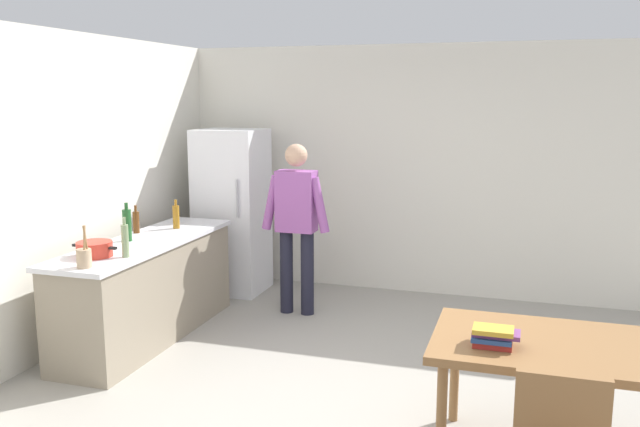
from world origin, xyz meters
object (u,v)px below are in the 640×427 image
bottle_beer_brown (136,222)px  bottle_oil_amber (176,216)px  bottle_wine_green (127,225)px  book_stack (493,336)px  cooking_pot (95,249)px  dining_table (555,355)px  refrigerator (232,211)px  bottle_vinegar_tall (125,240)px  utensil_jar (84,257)px  person (296,217)px

bottle_beer_brown → bottle_oil_amber: (0.25, 0.30, 0.01)m
bottle_wine_green → book_stack: (3.18, -1.20, -0.24)m
bottle_wine_green → bottle_beer_brown: size_ratio=1.31×
cooking_pot → bottle_beer_brown: 0.92m
dining_table → bottle_wine_green: size_ratio=4.12×
dining_table → bottle_beer_brown: (-3.65, 1.35, 0.33)m
refrigerator → bottle_vinegar_tall: bearing=-87.4°
utensil_jar → bottle_oil_amber: bearing=93.6°
refrigerator → cooking_pot: 2.25m
dining_table → cooking_pot: cooking_pot is taller
refrigerator → bottle_oil_amber: refrigerator is taller
bottle_wine_green → bottle_oil_amber: 0.64m
utensil_jar → bottle_oil_amber: 1.52m
refrigerator → book_stack: 4.12m
book_stack → bottle_beer_brown: bearing=155.2°
refrigerator → bottle_vinegar_tall: size_ratio=5.62×
bottle_oil_amber → book_stack: 3.57m
dining_table → person: bearing=137.6°
bottle_beer_brown → bottle_oil_amber: bearing=50.6°
bottle_wine_green → book_stack: size_ratio=1.28×
utensil_jar → bottle_vinegar_tall: size_ratio=1.00×
bottle_beer_brown → bottle_vinegar_tall: (0.45, -0.84, 0.03)m
dining_table → bottle_oil_amber: bottle_oil_amber is taller
utensil_jar → book_stack: utensil_jar is taller
cooking_pot → bottle_beer_brown: bearing=102.5°
person → bottle_vinegar_tall: size_ratio=5.31×
bottle_beer_brown → cooking_pot: bearing=-77.5°
dining_table → bottle_vinegar_tall: bearing=171.0°
bottle_beer_brown → utensil_jar: bearing=-74.3°
bottle_wine_green → bottle_oil_amber: bottle_wine_green is taller
refrigerator → bottle_beer_brown: (-0.35, -1.35, 0.11)m
bottle_wine_green → bottle_vinegar_tall: 0.61m
bottle_wine_green → bottle_beer_brown: (-0.12, 0.33, -0.04)m
person → bottle_oil_amber: size_ratio=6.07×
bottle_vinegar_tall → book_stack: size_ratio=1.20×
dining_table → utensil_jar: 3.32m
dining_table → cooking_pot: 3.49m
cooking_pot → bottle_vinegar_tall: size_ratio=1.25×
person → utensil_jar: person is taller
utensil_jar → book_stack: 2.98m
utensil_jar → bottle_wine_green: bottle_wine_green is taller
person → cooking_pot: bearing=-122.9°
bottle_oil_amber → book_stack: bearing=-30.8°
book_stack → refrigerator: bearing=135.9°
refrigerator → bottle_beer_brown: size_ratio=6.92×
bottle_wine_green → refrigerator: bearing=82.3°
cooking_pot → utensil_jar: 0.35m
refrigerator → cooking_pot: bearing=-93.8°
bottle_wine_green → bottle_vinegar_tall: size_ratio=1.06×
dining_table → bottle_oil_amber: (-3.40, 1.66, 0.34)m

